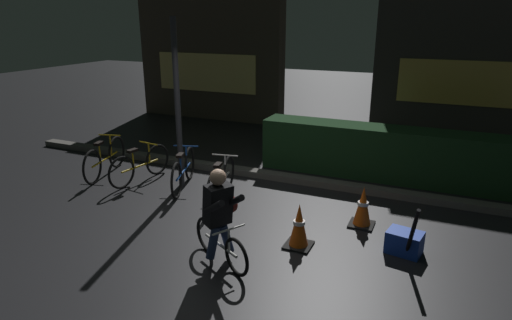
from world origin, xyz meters
TOP-DOWN VIEW (x-y plane):
  - ground_plane at (0.00, 0.00)m, footprint 40.00×40.00m
  - sidewalk_curb at (0.00, 2.20)m, footprint 12.00×0.24m
  - hedge_row at (1.80, 3.10)m, footprint 4.80×0.70m
  - storefront_left at (-3.89, 6.50)m, footprint 4.58×0.54m
  - storefront_right at (3.05, 7.20)m, footprint 4.45×0.54m
  - street_post at (-1.56, 1.20)m, footprint 0.10×0.10m
  - parked_bike_leftmost at (-3.22, 1.07)m, footprint 0.51×1.59m
  - parked_bike_left_mid at (-2.39, 1.08)m, footprint 0.46×1.49m
  - parked_bike_center_left at (-1.45, 1.11)m, footprint 0.57×1.51m
  - parked_bike_center_right at (-0.61, 0.96)m, footprint 0.46×1.51m
  - traffic_cone_near at (1.14, -0.10)m, footprint 0.36×0.36m
  - traffic_cone_far at (1.80, 0.88)m, footprint 0.36×0.36m
  - blue_crate at (2.46, 0.30)m, footprint 0.49×0.39m
  - cyclist at (0.36, -0.85)m, footprint 1.05×0.69m
  - closed_umbrella at (2.55, 0.05)m, footprint 0.16×0.35m

SIDE VIEW (x-z plane):
  - ground_plane at x=0.00m, z-range 0.00..0.00m
  - sidewalk_curb at x=0.00m, z-range 0.00..0.12m
  - blue_crate at x=2.46m, z-range 0.00..0.30m
  - traffic_cone_far at x=1.80m, z-range -0.01..0.61m
  - traffic_cone_near at x=1.14m, z-range -0.01..0.61m
  - parked_bike_left_mid at x=-2.39m, z-range -0.03..0.67m
  - parked_bike_center_right at x=-0.61m, z-range -0.03..0.67m
  - parked_bike_center_left at x=-1.45m, z-range -0.03..0.70m
  - parked_bike_leftmost at x=-3.22m, z-range -0.03..0.72m
  - closed_umbrella at x=2.55m, z-range 0.00..0.81m
  - hedge_row at x=1.80m, z-range 0.00..0.99m
  - cyclist at x=0.36m, z-range 0.01..1.25m
  - street_post at x=-1.56m, z-range 0.00..2.98m
  - storefront_left at x=-3.89m, z-range -0.01..4.04m
  - storefront_right at x=3.05m, z-range -0.01..5.06m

